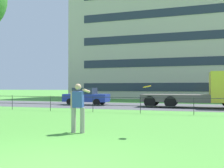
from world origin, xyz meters
name	(u,v)px	position (x,y,z in m)	size (l,w,h in m)	color
street_strip	(153,106)	(0.00, 16.66, 0.00)	(80.00, 7.74, 0.01)	#4C4C51
park_fence	(140,102)	(0.00, 10.65, 0.66)	(30.64, 0.04, 1.00)	#232328
person_thrower	(78,106)	(-0.90, 3.69, 0.91)	(0.51, 0.78, 1.69)	gray
frisbee	(147,87)	(1.44, 3.88, 1.59)	(0.30, 0.30, 0.08)	orange
car_blue_left	(86,96)	(-6.03, 16.60, 0.78)	(4.06, 1.93, 1.54)	#233899
flatbed_truck_right	(204,92)	(3.95, 16.13, 1.22)	(7.35, 2.57, 2.75)	yellow
apartment_building_background	(180,42)	(1.77, 33.96, 8.35)	(31.79, 10.48, 16.68)	beige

